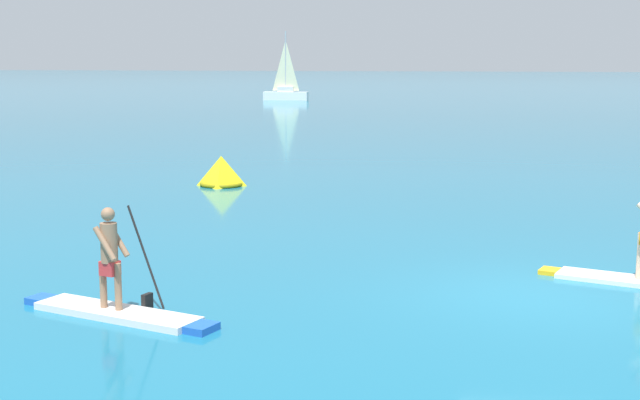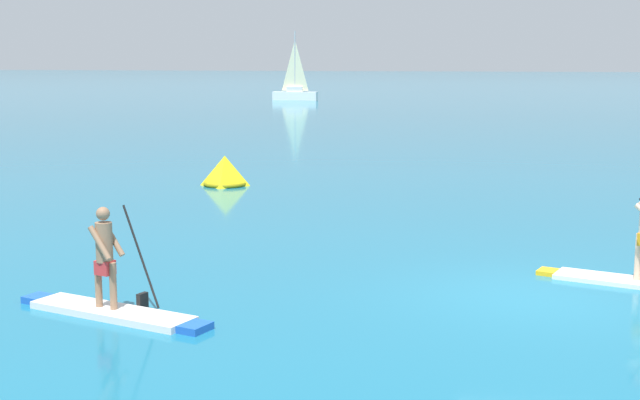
# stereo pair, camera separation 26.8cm
# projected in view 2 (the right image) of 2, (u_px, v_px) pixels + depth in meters

# --- Properties ---
(ground) EXTENTS (440.00, 440.00, 0.00)m
(ground) POSITION_uv_depth(u_px,v_px,m) (533.00, 296.00, 14.94)
(ground) COLOR #196B8C
(paddleboarder_near_left) EXTENTS (3.52, 1.50, 1.73)m
(paddleboarder_near_left) POSITION_uv_depth(u_px,v_px,m) (111.00, 296.00, 13.76)
(paddleboarder_near_left) COLOR white
(paddleboarder_near_left) RESTS_ON ground
(paddleboarder_mid_center) EXTENTS (3.38, 1.52, 1.82)m
(paddleboarder_mid_center) POSITION_uv_depth(u_px,v_px,m) (640.00, 264.00, 15.57)
(paddleboarder_mid_center) COLOR white
(paddleboarder_mid_center) RESTS_ON ground
(race_marker_buoy) EXTENTS (1.35, 1.35, 0.93)m
(race_marker_buoy) POSITION_uv_depth(u_px,v_px,m) (225.00, 173.00, 27.58)
(race_marker_buoy) COLOR yellow
(race_marker_buoy) RESTS_ON ground
(sailboat_left_horizon) EXTENTS (4.05, 0.97, 6.18)m
(sailboat_left_horizon) POSITION_uv_depth(u_px,v_px,m) (295.00, 89.00, 80.80)
(sailboat_left_horizon) COLOR white
(sailboat_left_horizon) RESTS_ON ground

